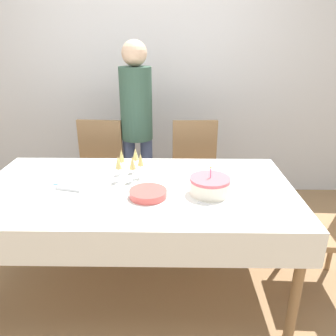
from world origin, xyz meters
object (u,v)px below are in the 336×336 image
dining_chair_far_right (195,171)px  person_standing (137,118)px  plate_stack_main (148,194)px  champagne_tray (130,167)px  birthday_cake (210,186)px  dining_chair_far_left (99,170)px

dining_chair_far_right → person_standing: (-0.53, 0.14, 0.45)m
dining_chair_far_right → plate_stack_main: bearing=-109.7°
champagne_tray → person_standing: bearing=92.7°
plate_stack_main → person_standing: (-0.18, 1.12, 0.20)m
person_standing → dining_chair_far_right: bearing=-15.0°
dining_chair_far_right → champagne_tray: bearing=-125.0°
birthday_cake → champagne_tray: (-0.51, 0.23, 0.03)m
dining_chair_far_right → person_standing: 0.71m
dining_chair_far_left → plate_stack_main: dining_chair_far_left is taller
birthday_cake → champagne_tray: 0.56m
dining_chair_far_left → person_standing: (0.34, 0.14, 0.45)m
dining_chair_far_left → dining_chair_far_right: 0.87m
dining_chair_far_right → plate_stack_main: dining_chair_far_right is taller
person_standing → plate_stack_main: bearing=-80.9°
champagne_tray → plate_stack_main: champagne_tray is taller
champagne_tray → plate_stack_main: (0.14, -0.28, -0.06)m
dining_chair_far_right → person_standing: bearing=165.0°
dining_chair_far_right → birthday_cake: bearing=-88.8°
birthday_cake → plate_stack_main: 0.37m
birthday_cake → plate_stack_main: birthday_cake is taller
birthday_cake → champagne_tray: champagne_tray is taller
dining_chair_far_right → champagne_tray: (-0.49, -0.70, 0.31)m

